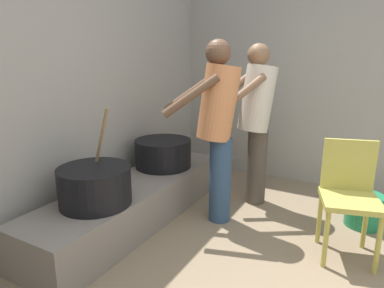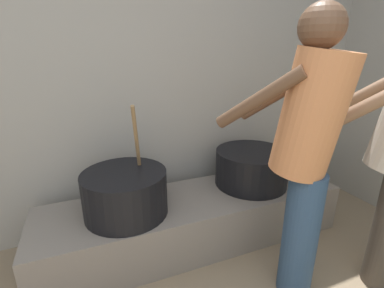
{
  "view_description": "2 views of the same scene",
  "coord_description": "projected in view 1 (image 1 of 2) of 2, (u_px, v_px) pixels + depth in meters",
  "views": [
    {
      "loc": [
        -1.49,
        0.01,
        1.46
      ],
      "look_at": [
        0.78,
        1.27,
        0.79
      ],
      "focal_mm": 30.67,
      "sensor_mm": 36.0,
      "label": 1
    },
    {
      "loc": [
        0.01,
        0.14,
        1.41
      ],
      "look_at": [
        0.57,
        1.52,
        0.91
      ],
      "focal_mm": 25.6,
      "sensor_mm": 36.0,
      "label": 2
    }
  ],
  "objects": [
    {
      "name": "cook_in_orange_shirt",
      "position": [
        218.0,
        122.0,
        2.87
      ],
      "size": [
        0.61,
        0.74,
        1.63
      ],
      "color": "navy",
      "rests_on": "ground_plane"
    },
    {
      "name": "cooking_pot_main",
      "position": [
        95.0,
        185.0,
        2.52
      ],
      "size": [
        0.55,
        0.55,
        0.75
      ],
      "color": "black",
      "rests_on": "hearth_ledge"
    },
    {
      "name": "block_enclosure_rear",
      "position": [
        13.0,
        90.0,
        2.41
      ],
      "size": [
        5.42,
        0.2,
        2.5
      ],
      "primitive_type": "cube",
      "color": "#9E998E",
      "rests_on": "ground_plane"
    },
    {
      "name": "cook_in_cream_shirt",
      "position": [
        256.0,
        116.0,
        3.25
      ],
      "size": [
        0.71,
        0.68,
        1.62
      ],
      "color": "#4C4238",
      "rests_on": "ground_plane"
    },
    {
      "name": "block_enclosure_right",
      "position": [
        377.0,
        80.0,
        3.53
      ],
      "size": [
        0.2,
        4.89,
        2.5
      ],
      "primitive_type": "cube",
      "color": "#9E998E",
      "rests_on": "ground_plane"
    },
    {
      "name": "cooking_pot_secondary",
      "position": [
        163.0,
        153.0,
        3.42
      ],
      "size": [
        0.58,
        0.58,
        0.29
      ],
      "color": "black",
      "rests_on": "hearth_ledge"
    },
    {
      "name": "chair_olive",
      "position": [
        349.0,
        193.0,
        2.45
      ],
      "size": [
        0.49,
        0.49,
        0.88
      ],
      "color": "#B2A847",
      "rests_on": "ground_plane"
    },
    {
      "name": "hearth_ledge",
      "position": [
        137.0,
        201.0,
        3.05
      ],
      "size": [
        2.27,
        0.6,
        0.37
      ],
      "primitive_type": "cube",
      "color": "slate",
      "rests_on": "ground_plane"
    },
    {
      "name": "bucket_green_plastic",
      "position": [
        364.0,
        210.0,
        2.95
      ],
      "size": [
        0.31,
        0.31,
        0.3
      ],
      "primitive_type": "cylinder",
      "color": "#1E7A4C",
      "rests_on": "ground_plane"
    }
  ]
}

